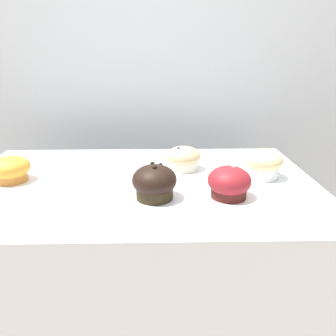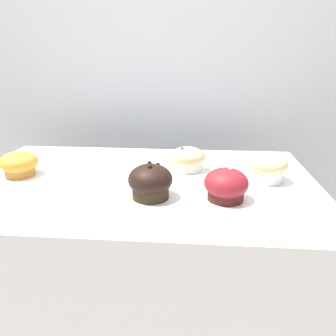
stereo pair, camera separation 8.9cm
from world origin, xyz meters
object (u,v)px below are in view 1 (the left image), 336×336
(muffin_back_left, at_px, (10,169))
(muffin_back_right, at_px, (154,183))
(muffin_front_right, at_px, (229,183))
(muffin_front_center, at_px, (184,158))
(muffin_front_left, at_px, (263,163))

(muffin_back_left, distance_m, muffin_back_right, 0.42)
(muffin_back_right, height_order, muffin_front_right, muffin_back_right)
(muffin_front_center, bearing_deg, muffin_back_right, -111.87)
(muffin_front_right, bearing_deg, muffin_front_center, 115.09)
(muffin_front_center, height_order, muffin_back_left, muffin_front_center)
(muffin_back_left, xyz_separation_m, muffin_front_right, (0.59, -0.12, 0.00))
(muffin_front_center, xyz_separation_m, muffin_back_right, (-0.09, -0.21, 0.01))
(muffin_front_center, distance_m, muffin_front_left, 0.24)
(muffin_front_center, relative_size, muffin_back_left, 0.99)
(muffin_back_left, height_order, muffin_front_left, muffin_front_left)
(muffin_back_right, bearing_deg, muffin_front_center, 68.13)
(muffin_front_center, height_order, muffin_front_right, muffin_front_right)
(muffin_front_center, bearing_deg, muffin_front_left, -18.38)
(muffin_front_center, xyz_separation_m, muffin_front_left, (0.22, -0.07, 0.01))
(muffin_back_left, distance_m, muffin_front_right, 0.60)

